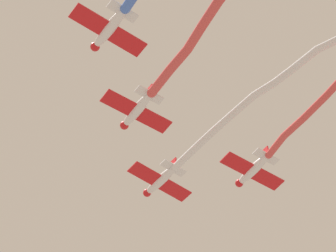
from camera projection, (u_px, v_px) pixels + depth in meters
name	position (u px, v px, depth m)	size (l,w,h in m)	color
airplane_lead	(160.00, 181.00, 71.60)	(6.62, 5.13, 1.66)	white
smoke_trail_lead	(265.00, 93.00, 67.05)	(13.43, 17.91, 4.25)	white
airplane_left_wing	(137.00, 110.00, 66.13)	(6.69, 5.15, 1.66)	white
smoke_trail_left_wing	(202.00, 25.00, 60.34)	(5.34, 16.22, 1.67)	#DB4C4C
airplane_right_wing	(253.00, 170.00, 71.14)	(6.69, 5.15, 1.66)	white
airplane_slot	(109.00, 29.00, 60.42)	(6.67, 5.15, 1.66)	white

